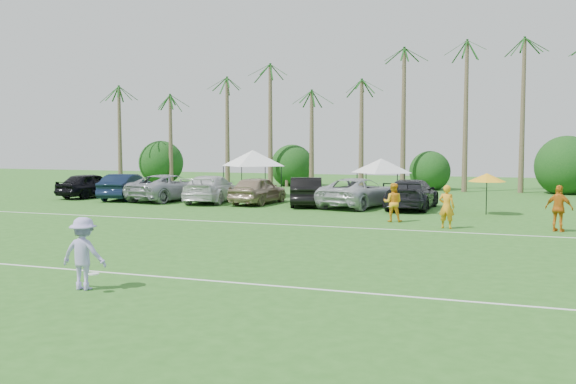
% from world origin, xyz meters
% --- Properties ---
extents(ground, '(120.00, 120.00, 0.00)m').
position_xyz_m(ground, '(0.00, 0.00, 0.00)').
color(ground, '#2A641E').
rests_on(ground, ground).
extents(field_lines, '(80.00, 12.10, 0.01)m').
position_xyz_m(field_lines, '(0.00, 8.00, 0.01)').
color(field_lines, white).
rests_on(field_lines, ground).
extents(palm_tree_0, '(2.40, 2.40, 8.90)m').
position_xyz_m(palm_tree_0, '(-22.00, 38.00, 7.48)').
color(palm_tree_0, brown).
rests_on(palm_tree_0, ground).
extents(palm_tree_1, '(2.40, 2.40, 9.90)m').
position_xyz_m(palm_tree_1, '(-17.00, 38.00, 8.35)').
color(palm_tree_1, brown).
rests_on(palm_tree_1, ground).
extents(palm_tree_2, '(2.40, 2.40, 10.90)m').
position_xyz_m(palm_tree_2, '(-12.00, 38.00, 9.21)').
color(palm_tree_2, brown).
rests_on(palm_tree_2, ground).
extents(palm_tree_3, '(2.40, 2.40, 11.90)m').
position_xyz_m(palm_tree_3, '(-8.00, 38.00, 10.06)').
color(palm_tree_3, brown).
rests_on(palm_tree_3, ground).
extents(palm_tree_4, '(2.40, 2.40, 8.90)m').
position_xyz_m(palm_tree_4, '(-4.00, 38.00, 7.48)').
color(palm_tree_4, brown).
rests_on(palm_tree_4, ground).
extents(palm_tree_5, '(2.40, 2.40, 9.90)m').
position_xyz_m(palm_tree_5, '(0.00, 38.00, 8.35)').
color(palm_tree_5, brown).
rests_on(palm_tree_5, ground).
extents(palm_tree_6, '(2.40, 2.40, 10.90)m').
position_xyz_m(palm_tree_6, '(4.00, 38.00, 9.21)').
color(palm_tree_6, brown).
rests_on(palm_tree_6, ground).
extents(palm_tree_7, '(2.40, 2.40, 11.90)m').
position_xyz_m(palm_tree_7, '(8.00, 38.00, 10.06)').
color(palm_tree_7, brown).
rests_on(palm_tree_7, ground).
extents(palm_tree_8, '(2.40, 2.40, 8.90)m').
position_xyz_m(palm_tree_8, '(13.00, 38.00, 7.48)').
color(palm_tree_8, brown).
rests_on(palm_tree_8, ground).
extents(bush_tree_0, '(4.00, 4.00, 4.00)m').
position_xyz_m(bush_tree_0, '(-19.00, 39.00, 1.80)').
color(bush_tree_0, brown).
rests_on(bush_tree_0, ground).
extents(bush_tree_1, '(4.00, 4.00, 4.00)m').
position_xyz_m(bush_tree_1, '(-6.00, 39.00, 1.80)').
color(bush_tree_1, brown).
rests_on(bush_tree_1, ground).
extents(bush_tree_2, '(4.00, 4.00, 4.00)m').
position_xyz_m(bush_tree_2, '(6.00, 39.00, 1.80)').
color(bush_tree_2, brown).
rests_on(bush_tree_2, ground).
extents(bush_tree_3, '(4.00, 4.00, 4.00)m').
position_xyz_m(bush_tree_3, '(16.00, 39.00, 1.80)').
color(bush_tree_3, brown).
rests_on(bush_tree_3, ground).
extents(sideline_player_a, '(0.78, 0.58, 1.93)m').
position_xyz_m(sideline_player_a, '(9.71, 15.18, 0.96)').
color(sideline_player_a, orange).
rests_on(sideline_player_a, ground).
extents(sideline_player_b, '(0.97, 0.79, 1.86)m').
position_xyz_m(sideline_player_b, '(7.05, 16.77, 0.93)').
color(sideline_player_b, orange).
rests_on(sideline_player_b, ground).
extents(sideline_player_c, '(1.26, 0.91, 1.99)m').
position_xyz_m(sideline_player_c, '(14.31, 15.74, 0.99)').
color(sideline_player_c, orange).
rests_on(sideline_player_c, ground).
extents(canopy_tent_left, '(4.69, 4.69, 3.80)m').
position_xyz_m(canopy_tent_left, '(-4.67, 27.39, 3.25)').
color(canopy_tent_left, black).
rests_on(canopy_tent_left, ground).
extents(canopy_tent_right, '(3.97, 3.97, 3.21)m').
position_xyz_m(canopy_tent_right, '(4.34, 27.28, 2.75)').
color(canopy_tent_right, black).
rests_on(canopy_tent_right, ground).
extents(market_umbrella, '(1.96, 1.96, 2.18)m').
position_xyz_m(market_umbrella, '(11.11, 21.43, 1.96)').
color(market_umbrella, black).
rests_on(market_umbrella, ground).
extents(frisbee_player, '(1.27, 0.80, 1.88)m').
position_xyz_m(frisbee_player, '(2.16, -0.01, 0.94)').
color(frisbee_player, '#A89BDC').
rests_on(frisbee_player, ground).
extents(parked_car_0, '(2.85, 5.29, 1.71)m').
position_xyz_m(parked_car_0, '(-15.02, 23.24, 0.85)').
color(parked_car_0, black).
rests_on(parked_car_0, ground).
extents(parked_car_1, '(2.66, 5.42, 1.71)m').
position_xyz_m(parked_car_1, '(-11.88, 22.79, 0.85)').
color(parked_car_1, '#101B32').
rests_on(parked_car_1, ground).
extents(parked_car_2, '(3.88, 6.56, 1.71)m').
position_xyz_m(parked_car_2, '(-8.74, 23.01, 0.85)').
color(parked_car_2, '#979AA1').
rests_on(parked_car_2, ground).
extents(parked_car_3, '(3.15, 6.16, 1.71)m').
position_xyz_m(parked_car_3, '(-5.59, 22.87, 0.85)').
color(parked_car_3, silver).
rests_on(parked_car_3, ground).
extents(parked_car_4, '(2.33, 5.13, 1.71)m').
position_xyz_m(parked_car_4, '(-2.45, 22.92, 0.85)').
color(parked_car_4, gray).
rests_on(parked_car_4, ground).
extents(parked_car_5, '(3.30, 5.49, 1.71)m').
position_xyz_m(parked_car_5, '(0.69, 22.91, 0.85)').
color(parked_car_5, black).
rests_on(parked_car_5, ground).
extents(parked_car_6, '(4.08, 6.61, 1.71)m').
position_xyz_m(parked_car_6, '(3.84, 23.06, 0.85)').
color(parked_car_6, '#B7BABE').
rests_on(parked_car_6, ground).
extents(parked_car_7, '(2.56, 5.96, 1.71)m').
position_xyz_m(parked_car_7, '(6.98, 22.97, 0.85)').
color(parked_car_7, black).
rests_on(parked_car_7, ground).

